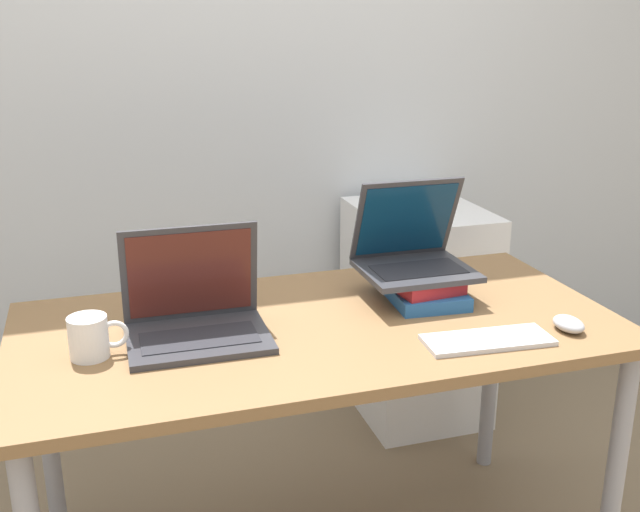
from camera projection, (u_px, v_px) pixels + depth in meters
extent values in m
cube|color=silver|center=(230.00, 61.00, 2.74)|extent=(8.00, 0.05, 2.70)
cube|color=brown|center=(319.00, 328.00, 1.93)|extent=(1.54, 0.77, 0.03)
cylinder|color=gray|center=(615.00, 476.00, 1.96)|extent=(0.05, 0.05, 0.73)
cylinder|color=gray|center=(48.00, 436.00, 2.14)|extent=(0.05, 0.05, 0.73)
cylinder|color=gray|center=(491.00, 369.00, 2.54)|extent=(0.05, 0.05, 0.73)
cube|color=#333338|center=(199.00, 339.00, 1.81)|extent=(0.34, 0.26, 0.02)
cube|color=#232328|center=(199.00, 338.00, 1.79)|extent=(0.28, 0.14, 0.00)
cube|color=#333338|center=(190.00, 273.00, 1.87)|extent=(0.34, 0.05, 0.25)
cube|color=#4C1E19|center=(190.00, 274.00, 1.86)|extent=(0.31, 0.04, 0.22)
cube|color=#235693|center=(422.00, 292.00, 2.09)|extent=(0.21, 0.28, 0.04)
cube|color=maroon|center=(420.00, 281.00, 2.07)|extent=(0.19, 0.22, 0.03)
cube|color=#333338|center=(416.00, 271.00, 2.07)|extent=(0.30, 0.26, 0.02)
cube|color=#232328|center=(418.00, 269.00, 2.05)|extent=(0.25, 0.14, 0.00)
cube|color=#333338|center=(406.00, 219.00, 2.11)|extent=(0.30, 0.11, 0.24)
cube|color=#0A2D4C|center=(407.00, 220.00, 2.10)|extent=(0.27, 0.09, 0.21)
cube|color=silver|center=(487.00, 340.00, 1.81)|extent=(0.32, 0.14, 0.01)
cube|color=silver|center=(488.00, 337.00, 1.81)|extent=(0.29, 0.12, 0.00)
ellipsoid|color=#B2B2B7|center=(569.00, 324.00, 1.87)|extent=(0.07, 0.10, 0.04)
cylinder|color=white|center=(88.00, 337.00, 1.72)|extent=(0.09, 0.09, 0.10)
torus|color=white|center=(114.00, 334.00, 1.73)|extent=(0.07, 0.01, 0.07)
cube|color=white|center=(416.00, 311.00, 2.91)|extent=(0.45, 0.53, 0.82)
cube|color=#4C4C51|center=(483.00, 324.00, 2.68)|extent=(0.02, 0.02, 0.41)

